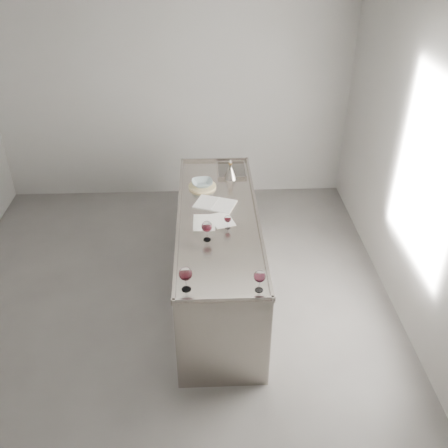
{
  "coord_description": "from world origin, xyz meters",
  "views": [
    {
      "loc": [
        0.39,
        -3.67,
        3.4
      ],
      "look_at": [
        0.54,
        0.03,
        1.02
      ],
      "focal_mm": 40.0,
      "sensor_mm": 36.0,
      "label": 1
    }
  ],
  "objects_px": {
    "notebook": "(215,204)",
    "wine_funnel": "(230,172)",
    "wine_glass_left": "(186,274)",
    "wine_glass_right": "(260,277)",
    "wine_glass_middle": "(207,227)",
    "ceramic_bowl": "(202,183)",
    "counter": "(218,256)",
    "wine_glass_small": "(228,219)"
  },
  "relations": [
    {
      "from": "notebook",
      "to": "wine_funnel",
      "type": "bearing_deg",
      "value": 92.55
    },
    {
      "from": "counter",
      "to": "notebook",
      "type": "xyz_separation_m",
      "value": [
        -0.02,
        0.21,
        0.47
      ]
    },
    {
      "from": "wine_glass_middle",
      "to": "ceramic_bowl",
      "type": "distance_m",
      "value": 0.96
    },
    {
      "from": "wine_glass_small",
      "to": "notebook",
      "type": "bearing_deg",
      "value": 103.79
    },
    {
      "from": "counter",
      "to": "wine_glass_middle",
      "type": "distance_m",
      "value": 0.72
    },
    {
      "from": "wine_glass_right",
      "to": "notebook",
      "type": "relative_size",
      "value": 0.41
    },
    {
      "from": "counter",
      "to": "notebook",
      "type": "relative_size",
      "value": 5.43
    },
    {
      "from": "wine_glass_left",
      "to": "wine_funnel",
      "type": "distance_m",
      "value": 1.86
    },
    {
      "from": "counter",
      "to": "ceramic_bowl",
      "type": "height_order",
      "value": "ceramic_bowl"
    },
    {
      "from": "wine_glass_right",
      "to": "wine_funnel",
      "type": "bearing_deg",
      "value": 93.7
    },
    {
      "from": "counter",
      "to": "wine_glass_left",
      "type": "height_order",
      "value": "wine_glass_left"
    },
    {
      "from": "wine_glass_left",
      "to": "wine_funnel",
      "type": "xyz_separation_m",
      "value": [
        0.43,
        1.81,
        -0.08
      ]
    },
    {
      "from": "wine_glass_left",
      "to": "notebook",
      "type": "bearing_deg",
      "value": 78.71
    },
    {
      "from": "counter",
      "to": "wine_glass_right",
      "type": "distance_m",
      "value": 1.27
    },
    {
      "from": "wine_glass_right",
      "to": "notebook",
      "type": "bearing_deg",
      "value": 103.01
    },
    {
      "from": "counter",
      "to": "wine_glass_left",
      "type": "bearing_deg",
      "value": -104.72
    },
    {
      "from": "wine_glass_right",
      "to": "wine_funnel",
      "type": "relative_size",
      "value": 0.83
    },
    {
      "from": "wine_glass_left",
      "to": "ceramic_bowl",
      "type": "distance_m",
      "value": 1.62
    },
    {
      "from": "wine_glass_right",
      "to": "wine_funnel",
      "type": "xyz_separation_m",
      "value": [
        -0.12,
        1.84,
        -0.06
      ]
    },
    {
      "from": "counter",
      "to": "wine_glass_middle",
      "type": "bearing_deg",
      "value": -105.54
    },
    {
      "from": "notebook",
      "to": "ceramic_bowl",
      "type": "distance_m",
      "value": 0.38
    },
    {
      "from": "wine_glass_small",
      "to": "wine_funnel",
      "type": "relative_size",
      "value": 0.58
    },
    {
      "from": "wine_funnel",
      "to": "wine_glass_right",
      "type": "bearing_deg",
      "value": -86.3
    },
    {
      "from": "wine_glass_middle",
      "to": "wine_glass_right",
      "type": "distance_m",
      "value": 0.79
    },
    {
      "from": "counter",
      "to": "wine_funnel",
      "type": "xyz_separation_m",
      "value": [
        0.16,
        0.76,
        0.54
      ]
    },
    {
      "from": "wine_glass_left",
      "to": "notebook",
      "type": "height_order",
      "value": "wine_glass_left"
    },
    {
      "from": "wine_glass_small",
      "to": "wine_funnel",
      "type": "xyz_separation_m",
      "value": [
        0.08,
        0.97,
        -0.02
      ]
    },
    {
      "from": "wine_glass_middle",
      "to": "wine_glass_right",
      "type": "height_order",
      "value": "wine_glass_middle"
    },
    {
      "from": "counter",
      "to": "notebook",
      "type": "bearing_deg",
      "value": 96.43
    },
    {
      "from": "wine_glass_left",
      "to": "wine_glass_right",
      "type": "relative_size",
      "value": 1.12
    },
    {
      "from": "notebook",
      "to": "wine_funnel",
      "type": "distance_m",
      "value": 0.58
    },
    {
      "from": "notebook",
      "to": "wine_funnel",
      "type": "height_order",
      "value": "wine_funnel"
    },
    {
      "from": "notebook",
      "to": "ceramic_bowl",
      "type": "relative_size",
      "value": 2.07
    },
    {
      "from": "notebook",
      "to": "wine_glass_left",
      "type": "bearing_deg",
      "value": -80.59
    },
    {
      "from": "wine_glass_middle",
      "to": "notebook",
      "type": "bearing_deg",
      "value": 82.0
    },
    {
      "from": "counter",
      "to": "notebook",
      "type": "height_order",
      "value": "counter"
    },
    {
      "from": "wine_glass_right",
      "to": "wine_funnel",
      "type": "height_order",
      "value": "wine_funnel"
    },
    {
      "from": "notebook",
      "to": "wine_glass_small",
      "type": "bearing_deg",
      "value": -55.51
    },
    {
      "from": "wine_glass_middle",
      "to": "notebook",
      "type": "relative_size",
      "value": 0.42
    },
    {
      "from": "wine_glass_middle",
      "to": "wine_funnel",
      "type": "xyz_separation_m",
      "value": [
        0.26,
        1.15,
        -0.06
      ]
    },
    {
      "from": "counter",
      "to": "wine_glass_left",
      "type": "distance_m",
      "value": 1.24
    },
    {
      "from": "counter",
      "to": "wine_glass_small",
      "type": "height_order",
      "value": "wine_glass_small"
    }
  ]
}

